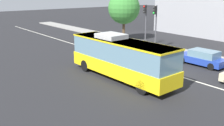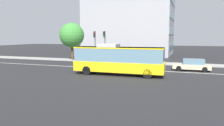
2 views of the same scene
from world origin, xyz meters
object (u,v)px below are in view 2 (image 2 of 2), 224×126
Objects in this scene: traffic_light_far_corner at (105,41)px; sedan_beige at (192,65)px; traffic_light_near_corner at (95,41)px; transit_bus at (119,59)px; sedan_blue at (148,61)px; street_tree_kerbside_left at (72,35)px.

sedan_beige is at bearing 78.05° from traffic_light_far_corner.
transit_bus is at bearing 30.63° from traffic_light_near_corner.
street_tree_kerbside_left is at bearing -11.10° from sedan_blue.
sedan_beige is 14.32m from traffic_light_far_corner.
transit_bus is 8.73m from sedan_blue.
transit_bus is at bearing 35.66° from sedan_beige.
sedan_blue is (-5.96, 2.57, 0.00)m from sedan_beige.
traffic_light_near_corner is (-9.30, 1.82, 2.84)m from sedan_blue.
traffic_light_near_corner is at bearing -16.93° from sedan_beige.
sedan_beige is 6.49m from sedan_blue.
sedan_blue is at bearing -9.98° from street_tree_kerbside_left.
street_tree_kerbside_left is (-4.71, 0.65, 0.95)m from traffic_light_near_corner.
transit_bus is at bearing 75.79° from sedan_blue.
traffic_light_far_corner is (1.85, -0.25, 0.00)m from traffic_light_near_corner.
traffic_light_far_corner is at bearing -7.76° from street_tree_kerbside_left.
street_tree_kerbside_left is at bearing -102.81° from traffic_light_near_corner.
street_tree_kerbside_left reaches higher than sedan_beige.
traffic_light_far_corner reaches higher than sedan_blue.
traffic_light_near_corner is 0.78× the size of street_tree_kerbside_left.
street_tree_kerbside_left is at bearing -15.04° from sedan_beige.
traffic_light_near_corner reaches higher than transit_bus.
traffic_light_near_corner is (-15.26, 4.39, 2.84)m from sedan_beige.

